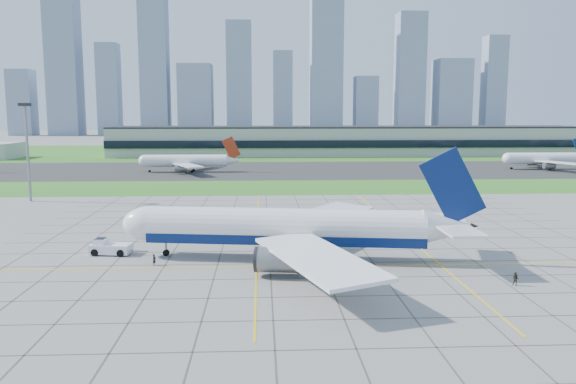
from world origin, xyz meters
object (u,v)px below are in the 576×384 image
object	(u,v)px
light_mast	(27,140)
crew_far	(516,279)
distant_jet_2	(543,158)
pushback_tug	(109,247)
crew_near	(154,260)
airliner	(288,229)
distant_jet_1	(187,161)

from	to	relation	value
light_mast	crew_far	size ratio (longest dim) A/B	13.98
distant_jet_2	pushback_tug	bearing A→B (deg)	-136.36
crew_near	distant_jet_2	xyz separation A→B (m)	(132.99, 142.33, 3.60)
airliner	pushback_tug	world-z (taller)	airliner
airliner	distant_jet_2	world-z (taller)	airliner
airliner	crew_near	world-z (taller)	airliner
crew_far	distant_jet_2	bearing A→B (deg)	98.99
distant_jet_1	airliner	bearing A→B (deg)	-76.18
light_mast	distant_jet_1	world-z (taller)	light_mast
airliner	distant_jet_1	bearing A→B (deg)	112.04
crew_far	distant_jet_2	world-z (taller)	distant_jet_2
airliner	crew_near	distance (m)	21.03
pushback_tug	distant_jet_2	size ratio (longest dim) A/B	0.23
distant_jet_1	distant_jet_2	world-z (taller)	same
crew_near	distant_jet_1	world-z (taller)	distant_jet_1
light_mast	distant_jet_1	bearing A→B (deg)	66.37
airliner	distant_jet_1	distance (m)	138.74
crew_far	light_mast	bearing A→B (deg)	177.71
crew_near	crew_far	bearing A→B (deg)	-74.13
crew_far	distant_jet_2	size ratio (longest dim) A/B	0.04
crew_near	distant_jet_1	size ratio (longest dim) A/B	0.04
pushback_tug	distant_jet_2	distance (m)	195.79
light_mast	distant_jet_1	distance (m)	79.97
distant_jet_2	airliner	bearing A→B (deg)	-128.92
light_mast	distant_jet_2	distance (m)	193.83
light_mast	crew_near	world-z (taller)	light_mast
airliner	pushback_tug	distance (m)	29.66
pushback_tug	distant_jet_1	xyz separation A→B (m)	(-4.04, 130.43, 3.31)
light_mast	crew_far	xyz separation A→B (m)	(94.75, -77.76, -15.27)
airliner	light_mast	bearing A→B (deg)	144.39
airliner	crew_far	bearing A→B (deg)	-19.22
light_mast	distant_jet_2	size ratio (longest dim) A/B	0.60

